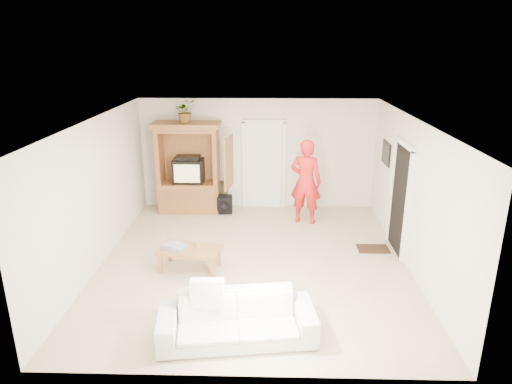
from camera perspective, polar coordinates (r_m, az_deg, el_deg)
floor at (r=8.44m, az=-0.29°, el=-8.73°), size 6.00×6.00×0.00m
ceiling at (r=7.61m, az=-0.33°, el=8.97°), size 6.00×6.00×0.00m
wall_back at (r=10.81m, az=0.21°, el=4.76°), size 5.50×0.00×5.50m
wall_front at (r=5.18m, az=-1.41°, el=-11.02°), size 5.50×0.00×5.50m
wall_left at (r=8.48m, az=-19.23°, el=-0.15°), size 0.00×6.00×6.00m
wall_right at (r=8.31m, az=19.00°, el=-0.48°), size 0.00×6.00×6.00m
armoire at (r=10.74m, az=-8.28°, el=2.32°), size 1.82×1.14×2.10m
door_back at (r=10.85m, az=1.00°, el=3.28°), size 0.85×0.05×2.04m
doorway_right at (r=8.94m, az=17.57°, el=-0.94°), size 0.05×0.90×2.04m
framed_picture at (r=9.99m, az=15.97°, el=4.67°), size 0.03×0.60×0.48m
doormat at (r=9.20m, az=14.41°, el=-6.88°), size 0.60×0.40×0.02m
plant at (r=10.41m, az=-8.80°, el=9.95°), size 0.57×0.54×0.52m
man at (r=9.96m, az=6.24°, el=1.29°), size 0.78×0.63×1.87m
sofa at (r=6.34m, az=-2.41°, el=-15.54°), size 2.18×1.09×0.61m
coffee_table at (r=8.13m, az=-8.28°, el=-7.32°), size 1.15×0.75×0.40m
towel at (r=8.14m, az=-10.21°, el=-6.67°), size 0.46×0.40×0.08m
candle at (r=8.10m, az=-7.23°, el=-6.55°), size 0.08×0.08×0.10m
backpack_black at (r=10.64m, az=-3.93°, el=-1.63°), size 0.35×0.22×0.43m
backpack_olive at (r=11.00m, az=-4.63°, el=-0.35°), size 0.41×0.36×0.65m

